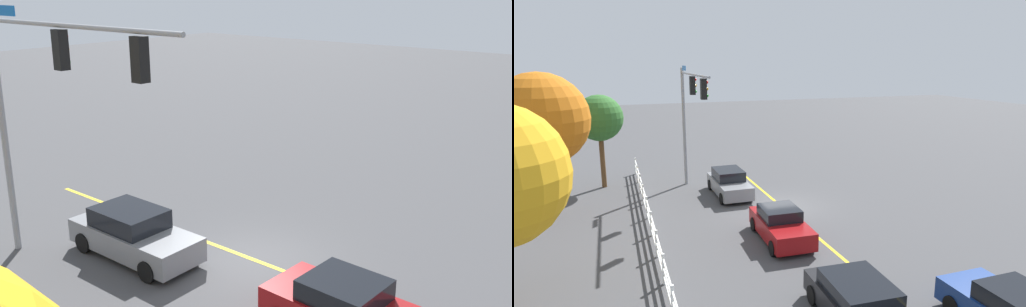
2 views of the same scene
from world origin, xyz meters
TOP-DOWN VIEW (x-y plane):
  - ground_plane at (0.00, 0.00)m, footprint 120.00×120.00m
  - lane_center_stripe at (-4.00, 0.00)m, footprint 28.00×0.16m
  - signal_assembly at (3.94, 4.09)m, footprint 7.94×0.37m
  - car_0 at (3.03, 2.12)m, footprint 4.36×1.85m
  - car_1 at (-4.21, 1.67)m, footprint 4.25×1.98m
  - car_3 at (-11.10, 1.74)m, footprint 4.68×2.23m
  - white_rail_fence at (-3.00, 7.00)m, footprint 26.10×0.10m
  - tree_0 at (2.31, 11.59)m, footprint 4.58×4.58m
  - tree_2 at (7.31, 9.04)m, footprint 2.82×2.82m

SIDE VIEW (x-z plane):
  - ground_plane at x=0.00m, z-range 0.00..0.00m
  - lane_center_stripe at x=-4.00m, z-range 0.00..0.01m
  - white_rail_fence at x=-3.00m, z-range 0.03..1.18m
  - car_3 at x=-11.10m, z-range 0.00..1.37m
  - car_1 at x=-4.21m, z-range -0.03..1.42m
  - car_0 at x=3.03m, z-range -0.03..1.48m
  - tree_2 at x=7.31m, z-range 1.43..7.19m
  - tree_0 at x=2.31m, z-range 1.33..8.60m
  - signal_assembly at x=3.94m, z-range 1.53..8.98m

